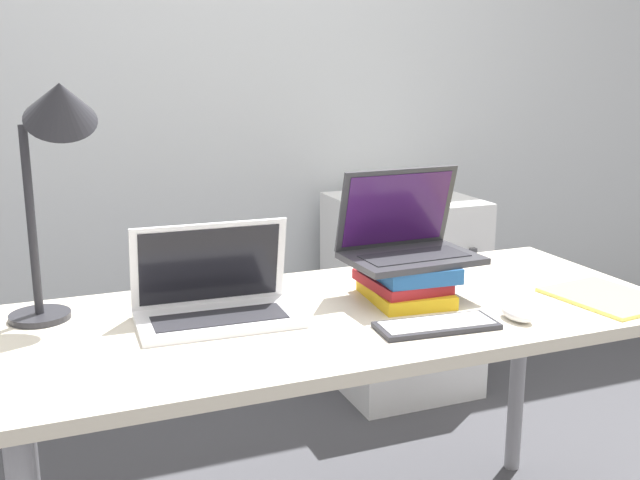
{
  "coord_description": "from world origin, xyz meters",
  "views": [
    {
      "loc": [
        -0.7,
        -1.23,
        1.34
      ],
      "look_at": [
        -0.07,
        0.35,
        0.93
      ],
      "focal_mm": 42.0,
      "sensor_mm": 36.0,
      "label": 1
    }
  ],
  "objects_px": {
    "laptop_left": "(216,300)",
    "desk_lamp": "(56,131)",
    "laptop_on_books": "(407,241)",
    "wireless_keyboard": "(437,325)",
    "mouse": "(517,313)",
    "notepad": "(607,297)",
    "book_stack": "(406,280)",
    "mini_fridge": "(402,294)"
  },
  "relations": [
    {
      "from": "book_stack",
      "to": "mini_fridge",
      "type": "xyz_separation_m",
      "value": [
        0.53,
        1.0,
        -0.39
      ]
    },
    {
      "from": "laptop_left",
      "to": "laptop_on_books",
      "type": "relative_size",
      "value": 1.14
    },
    {
      "from": "notepad",
      "to": "wireless_keyboard",
      "type": "bearing_deg",
      "value": -177.35
    },
    {
      "from": "laptop_on_books",
      "to": "mini_fridge",
      "type": "bearing_deg",
      "value": 61.9
    },
    {
      "from": "wireless_keyboard",
      "to": "desk_lamp",
      "type": "height_order",
      "value": "desk_lamp"
    },
    {
      "from": "book_stack",
      "to": "mouse",
      "type": "relative_size",
      "value": 2.53
    },
    {
      "from": "mini_fridge",
      "to": "wireless_keyboard",
      "type": "bearing_deg",
      "value": -115.08
    },
    {
      "from": "desk_lamp",
      "to": "notepad",
      "type": "bearing_deg",
      "value": -15.04
    },
    {
      "from": "laptop_left",
      "to": "mouse",
      "type": "xyz_separation_m",
      "value": [
        0.65,
        -0.27,
        -0.03
      ]
    },
    {
      "from": "mouse",
      "to": "notepad",
      "type": "bearing_deg",
      "value": 8.54
    },
    {
      "from": "laptop_on_books",
      "to": "mouse",
      "type": "height_order",
      "value": "laptop_on_books"
    },
    {
      "from": "wireless_keyboard",
      "to": "mini_fridge",
      "type": "height_order",
      "value": "mini_fridge"
    },
    {
      "from": "book_stack",
      "to": "desk_lamp",
      "type": "bearing_deg",
      "value": 169.46
    },
    {
      "from": "laptop_on_books",
      "to": "wireless_keyboard",
      "type": "distance_m",
      "value": 0.28
    },
    {
      "from": "notepad",
      "to": "book_stack",
      "type": "bearing_deg",
      "value": 157.78
    },
    {
      "from": "book_stack",
      "to": "notepad",
      "type": "height_order",
      "value": "book_stack"
    },
    {
      "from": "laptop_on_books",
      "to": "mini_fridge",
      "type": "relative_size",
      "value": 0.41
    },
    {
      "from": "laptop_left",
      "to": "desk_lamp",
      "type": "bearing_deg",
      "value": 159.42
    },
    {
      "from": "desk_lamp",
      "to": "mouse",
      "type": "bearing_deg",
      "value": -21.93
    },
    {
      "from": "laptop_on_books",
      "to": "notepad",
      "type": "bearing_deg",
      "value": -25.55
    },
    {
      "from": "mouse",
      "to": "book_stack",
      "type": "bearing_deg",
      "value": 124.49
    },
    {
      "from": "book_stack",
      "to": "desk_lamp",
      "type": "relative_size",
      "value": 0.42
    },
    {
      "from": "wireless_keyboard",
      "to": "mini_fridge",
      "type": "bearing_deg",
      "value": 64.92
    },
    {
      "from": "book_stack",
      "to": "desk_lamp",
      "type": "xyz_separation_m",
      "value": [
        -0.8,
        0.15,
        0.39
      ]
    },
    {
      "from": "desk_lamp",
      "to": "mini_fridge",
      "type": "xyz_separation_m",
      "value": [
        1.33,
        0.85,
        -0.78
      ]
    },
    {
      "from": "laptop_left",
      "to": "wireless_keyboard",
      "type": "height_order",
      "value": "laptop_left"
    },
    {
      "from": "mouse",
      "to": "mini_fridge",
      "type": "xyz_separation_m",
      "value": [
        0.37,
        1.24,
        -0.36
      ]
    },
    {
      "from": "laptop_left",
      "to": "wireless_keyboard",
      "type": "bearing_deg",
      "value": -28.92
    },
    {
      "from": "book_stack",
      "to": "laptop_on_books",
      "type": "height_order",
      "value": "laptop_on_books"
    },
    {
      "from": "laptop_left",
      "to": "notepad",
      "type": "relative_size",
      "value": 1.25
    },
    {
      "from": "notepad",
      "to": "mouse",
      "type": "bearing_deg",
      "value": -171.46
    },
    {
      "from": "laptop_left",
      "to": "book_stack",
      "type": "relative_size",
      "value": 1.52
    },
    {
      "from": "notepad",
      "to": "desk_lamp",
      "type": "bearing_deg",
      "value": 164.96
    },
    {
      "from": "laptop_on_books",
      "to": "notepad",
      "type": "height_order",
      "value": "laptop_on_books"
    },
    {
      "from": "laptop_on_books",
      "to": "notepad",
      "type": "distance_m",
      "value": 0.53
    },
    {
      "from": "wireless_keyboard",
      "to": "desk_lamp",
      "type": "relative_size",
      "value": 0.48
    },
    {
      "from": "mouse",
      "to": "desk_lamp",
      "type": "distance_m",
      "value": 1.12
    },
    {
      "from": "mouse",
      "to": "laptop_left",
      "type": "bearing_deg",
      "value": 157.42
    },
    {
      "from": "laptop_left",
      "to": "laptop_on_books",
      "type": "distance_m",
      "value": 0.51
    },
    {
      "from": "laptop_on_books",
      "to": "laptop_left",
      "type": "bearing_deg",
      "value": 179.56
    },
    {
      "from": "laptop_on_books",
      "to": "desk_lamp",
      "type": "xyz_separation_m",
      "value": [
        -0.81,
        0.12,
        0.29
      ]
    },
    {
      "from": "wireless_keyboard",
      "to": "mouse",
      "type": "height_order",
      "value": "mouse"
    }
  ]
}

